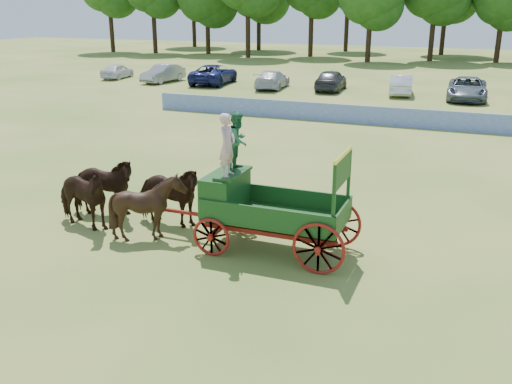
% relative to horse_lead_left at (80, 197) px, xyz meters
% --- Properties ---
extents(ground, '(160.00, 160.00, 0.00)m').
position_rel_horse_lead_left_xyz_m(ground, '(5.67, 0.88, -0.98)').
color(ground, '#A79A4B').
rests_on(ground, ground).
extents(horse_lead_left, '(2.49, 1.49, 1.97)m').
position_rel_horse_lead_left_xyz_m(horse_lead_left, '(0.00, 0.00, 0.00)').
color(horse_lead_left, black).
rests_on(horse_lead_left, ground).
extents(horse_lead_right, '(2.48, 1.47, 1.97)m').
position_rel_horse_lead_left_xyz_m(horse_lead_right, '(0.00, 1.10, 0.00)').
color(horse_lead_right, black).
rests_on(horse_lead_right, ground).
extents(horse_wheel_left, '(2.11, 1.97, 1.97)m').
position_rel_horse_lead_left_xyz_m(horse_wheel_left, '(2.40, 0.00, 0.00)').
color(horse_wheel_left, black).
rests_on(horse_wheel_left, ground).
extents(horse_wheel_right, '(2.34, 1.09, 1.97)m').
position_rel_horse_lead_left_xyz_m(horse_wheel_right, '(2.40, 1.10, 0.00)').
color(horse_wheel_right, black).
rests_on(horse_wheel_right, ground).
extents(farm_dray, '(6.00, 2.00, 3.84)m').
position_rel_horse_lead_left_xyz_m(farm_dray, '(5.34, 0.58, 0.71)').
color(farm_dray, maroon).
rests_on(farm_dray, ground).
extents(sponsor_banner, '(26.00, 0.08, 1.05)m').
position_rel_horse_lead_left_xyz_m(sponsor_banner, '(4.67, 18.88, -0.46)').
color(sponsor_banner, '#1D39A1').
rests_on(sponsor_banner, ground).
extents(parked_cars, '(41.59, 7.25, 1.64)m').
position_rel_horse_lead_left_xyz_m(parked_cars, '(0.59, 30.81, -0.21)').
color(parked_cars, silver).
rests_on(parked_cars, ground).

